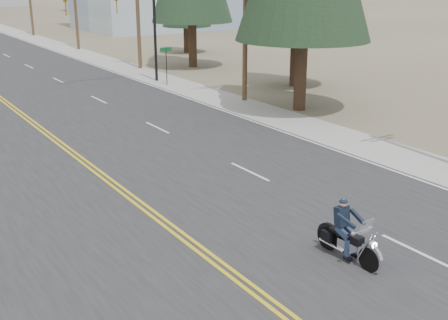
% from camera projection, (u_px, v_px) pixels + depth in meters
% --- Properties ---
extents(sidewalk_right, '(3.00, 200.00, 0.01)m').
position_uv_depth(sidewalk_right, '(26.00, 36.00, 71.44)').
color(sidewalk_right, '#A5A5A0').
rests_on(sidewalk_right, ground).
extents(traffic_mast_right, '(7.10, 0.26, 7.00)m').
position_uv_depth(traffic_mast_right, '(127.00, 12.00, 38.37)').
color(traffic_mast_right, black).
rests_on(traffic_mast_right, ground).
extents(street_sign, '(0.90, 0.06, 2.62)m').
position_uv_depth(street_sign, '(166.00, 60.00, 38.71)').
color(street_sign, black).
rests_on(street_sign, ground).
extents(utility_pole_b, '(2.20, 0.30, 11.50)m').
position_uv_depth(utility_pole_b, '(246.00, 0.00, 32.72)').
color(utility_pole_b, brown).
rests_on(utility_pole_b, ground).
extents(motorcyclist, '(0.95, 2.15, 1.67)m').
position_uv_depth(motorcyclist, '(349.00, 232.00, 14.95)').
color(motorcyclist, black).
rests_on(motorcyclist, ground).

